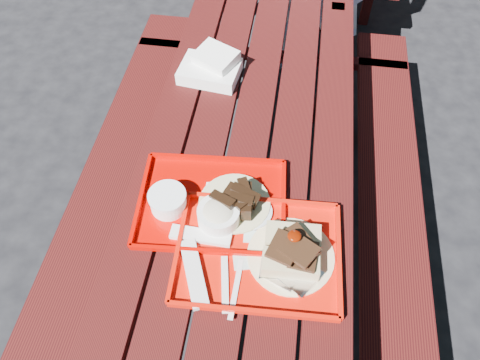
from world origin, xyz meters
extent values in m
plane|color=black|center=(0.00, 0.00, 0.00)|extent=(60.00, 60.00, 0.00)
cube|color=#3C0E0B|center=(-0.30, 0.00, 0.73)|extent=(0.14, 2.40, 0.04)
cube|color=#3C0E0B|center=(-0.15, 0.00, 0.73)|extent=(0.14, 2.40, 0.04)
cube|color=#3C0E0B|center=(0.00, 0.00, 0.73)|extent=(0.14, 2.40, 0.04)
cube|color=#3C0E0B|center=(0.15, 0.00, 0.73)|extent=(0.14, 2.40, 0.04)
cube|color=#3C0E0B|center=(0.30, 0.00, 0.73)|extent=(0.14, 2.40, 0.04)
cube|color=#3C0E0B|center=(-0.58, 0.00, 0.43)|extent=(0.25, 2.40, 0.04)
cube|color=#3C0E0B|center=(-0.58, 0.84, 0.21)|extent=(0.06, 0.06, 0.42)
cube|color=#3C0E0B|center=(0.58, 0.00, 0.43)|extent=(0.25, 2.40, 0.04)
cube|color=#3C0E0B|center=(0.58, 0.84, 0.21)|extent=(0.06, 0.06, 0.42)
cube|color=#3C0E0B|center=(-0.30, 0.96, 0.38)|extent=(0.06, 0.06, 0.75)
cube|color=#3C0E0B|center=(0.30, 0.96, 0.38)|extent=(0.06, 0.06, 0.75)
cube|color=#3C0E0B|center=(0.00, 0.96, 0.43)|extent=(1.40, 0.06, 0.04)
cube|color=red|center=(0.09, -0.37, 0.76)|extent=(0.49, 0.39, 0.01)
cube|color=red|center=(0.08, -0.19, 0.77)|extent=(0.48, 0.03, 0.02)
cube|color=red|center=(0.09, -0.55, 0.77)|extent=(0.48, 0.03, 0.02)
cube|color=red|center=(0.32, -0.36, 0.77)|extent=(0.03, 0.37, 0.02)
cube|color=red|center=(-0.15, -0.38, 0.77)|extent=(0.03, 0.37, 0.02)
cylinder|color=beige|center=(0.18, -0.36, 0.77)|extent=(0.26, 0.26, 0.01)
cube|color=tan|center=(0.18, -0.41, 0.80)|extent=(0.17, 0.08, 0.05)
cube|color=tan|center=(0.18, -0.32, 0.80)|extent=(0.17, 0.08, 0.05)
ellipsoid|color=#4F0F01|center=(0.18, -0.36, 0.90)|extent=(0.04, 0.04, 0.02)
cylinder|color=white|center=(-0.05, -0.28, 0.80)|extent=(0.13, 0.13, 0.06)
ellipsoid|color=beige|center=(-0.05, -0.28, 0.81)|extent=(0.11, 0.11, 0.05)
cylinder|color=silver|center=(0.05, -0.23, 0.77)|extent=(0.13, 0.13, 0.01)
cube|color=silver|center=(-0.09, -0.46, 0.77)|extent=(0.13, 0.22, 0.02)
cube|color=silver|center=(0.00, -0.48, 0.77)|extent=(0.05, 0.17, 0.01)
cube|color=silver|center=(0.04, -0.49, 0.77)|extent=(0.02, 0.18, 0.01)
cube|color=silver|center=(0.04, -0.40, 0.77)|extent=(0.07, 0.07, 0.00)
cube|color=#B60500|center=(-0.08, -0.21, 0.76)|extent=(0.48, 0.39, 0.01)
cube|color=#B60500|center=(-0.10, -0.04, 0.77)|extent=(0.46, 0.05, 0.02)
cube|color=#B60500|center=(-0.07, -0.39, 0.77)|extent=(0.46, 0.05, 0.02)
cube|color=#B60500|center=(0.15, -0.20, 0.77)|extent=(0.04, 0.35, 0.02)
cube|color=#B60500|center=(-0.31, -0.23, 0.77)|extent=(0.04, 0.35, 0.02)
cube|color=silver|center=(-0.03, -0.21, 0.77)|extent=(0.17, 0.17, 0.01)
cylinder|color=#C5BC89|center=(-0.01, -0.21, 0.77)|extent=(0.23, 0.23, 0.01)
cylinder|color=white|center=(-0.21, -0.24, 0.79)|extent=(0.11, 0.11, 0.06)
cylinder|color=white|center=(-0.21, -0.24, 0.82)|extent=(0.12, 0.12, 0.01)
cube|color=white|center=(-0.09, -0.34, 0.77)|extent=(0.19, 0.05, 0.02)
cube|color=silver|center=(0.06, -0.32, 0.76)|extent=(0.05, 0.05, 0.00)
cube|color=white|center=(-0.20, 0.40, 0.78)|extent=(0.25, 0.19, 0.05)
cube|color=white|center=(-0.18, 0.43, 0.82)|extent=(0.20, 0.18, 0.04)
camera|label=1|loc=(0.13, -1.02, 2.01)|focal=35.00mm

